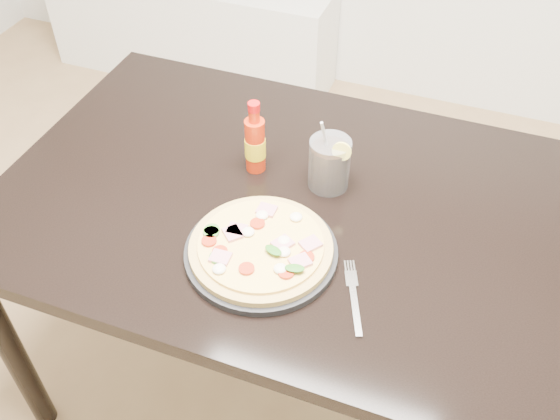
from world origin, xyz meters
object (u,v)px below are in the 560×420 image
(cola_cup, at_px, (329,165))
(media_console, at_px, (191,27))
(plate, at_px, (261,252))
(fork, at_px, (353,294))
(dining_table, at_px, (298,226))
(hot_sauce_bottle, at_px, (255,144))
(pizza, at_px, (261,246))

(cola_cup, relative_size, media_console, 0.13)
(plate, relative_size, fork, 1.78)
(dining_table, relative_size, hot_sauce_bottle, 7.41)
(pizza, distance_m, hot_sauce_bottle, 0.29)
(hot_sauce_bottle, height_order, cola_cup, hot_sauce_bottle)
(pizza, xyz_separation_m, hot_sauce_bottle, (-0.12, 0.26, 0.05))
(hot_sauce_bottle, xyz_separation_m, media_console, (-0.93, 1.42, -0.57))
(cola_cup, relative_size, fork, 1.03)
(cola_cup, height_order, media_console, cola_cup)
(plate, relative_size, cola_cup, 1.74)
(fork, distance_m, media_console, 2.18)
(pizza, bearing_deg, hot_sauce_bottle, 114.22)
(plate, xyz_separation_m, fork, (0.21, -0.04, -0.01))
(plate, height_order, media_console, plate)
(plate, bearing_deg, pizza, -108.82)
(pizza, bearing_deg, cola_cup, 76.12)
(hot_sauce_bottle, bearing_deg, dining_table, -28.80)
(cola_cup, bearing_deg, hot_sauce_bottle, -178.38)
(pizza, relative_size, cola_cup, 1.62)
(pizza, height_order, fork, pizza)
(plate, distance_m, cola_cup, 0.28)
(hot_sauce_bottle, bearing_deg, pizza, -65.78)
(plate, height_order, pizza, pizza)
(plate, xyz_separation_m, media_console, (-1.05, 1.68, -0.51))
(dining_table, height_order, hot_sauce_bottle, hot_sauce_bottle)
(cola_cup, bearing_deg, media_console, 128.28)
(hot_sauce_bottle, bearing_deg, fork, -41.90)
(hot_sauce_bottle, relative_size, cola_cup, 1.02)
(dining_table, height_order, pizza, pizza)
(plate, distance_m, media_console, 2.04)
(plate, height_order, hot_sauce_bottle, hot_sauce_bottle)
(cola_cup, height_order, fork, cola_cup)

